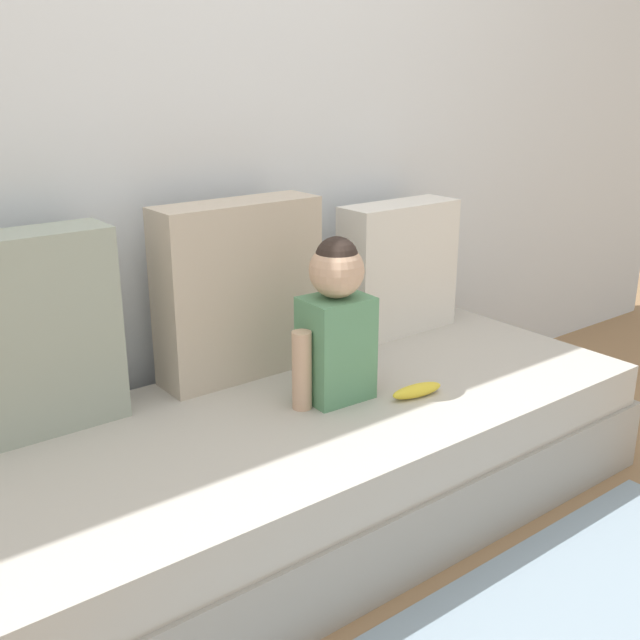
{
  "coord_description": "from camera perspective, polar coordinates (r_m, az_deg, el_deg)",
  "views": [
    {
      "loc": [
        -1.16,
        -1.57,
        1.28
      ],
      "look_at": [
        0.06,
        0.0,
        0.62
      ],
      "focal_mm": 42.3,
      "sensor_mm": 36.0,
      "label": 1
    }
  ],
  "objects": [
    {
      "name": "ground_plane",
      "position": [
        2.34,
        -1.17,
        -14.78
      ],
      "size": [
        12.0,
        12.0,
        0.0
      ],
      "primitive_type": "plane",
      "color": "#93704C"
    },
    {
      "name": "back_wall",
      "position": [
        2.43,
        -9.52,
        14.61
      ],
      "size": [
        5.36,
        0.1,
        2.26
      ],
      "primitive_type": "cube",
      "color": "silver",
      "rests_on": "ground"
    },
    {
      "name": "couch",
      "position": [
        2.24,
        -1.2,
        -10.91
      ],
      "size": [
        2.16,
        0.86,
        0.37
      ],
      "color": "#9C978F",
      "rests_on": "ground"
    },
    {
      "name": "throw_pillow_left",
      "position": [
        2.07,
        -22.06,
        -1.23
      ],
      "size": [
        0.52,
        0.16,
        0.53
      ],
      "primitive_type": "cube",
      "color": "#99A393",
      "rests_on": "couch"
    },
    {
      "name": "throw_pillow_center",
      "position": [
        2.32,
        -6.14,
        2.27
      ],
      "size": [
        0.52,
        0.16,
        0.54
      ],
      "primitive_type": "cube",
      "color": "#C1B29E",
      "rests_on": "couch"
    },
    {
      "name": "throw_pillow_right",
      "position": [
        2.73,
        5.91,
        3.92
      ],
      "size": [
        0.45,
        0.16,
        0.47
      ],
      "primitive_type": "cube",
      "color": "silver",
      "rests_on": "couch"
    },
    {
      "name": "toddler",
      "position": [
        2.14,
        1.27,
        -0.07
      ],
      "size": [
        0.3,
        0.16,
        0.48
      ],
      "color": "#568E66",
      "rests_on": "couch"
    },
    {
      "name": "banana",
      "position": [
        2.23,
        7.35,
        -5.31
      ],
      "size": [
        0.17,
        0.07,
        0.04
      ],
      "primitive_type": "ellipsoid",
      "rotation": [
        0.0,
        0.0,
        -0.15
      ],
      "color": "yellow",
      "rests_on": "couch"
    }
  ]
}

